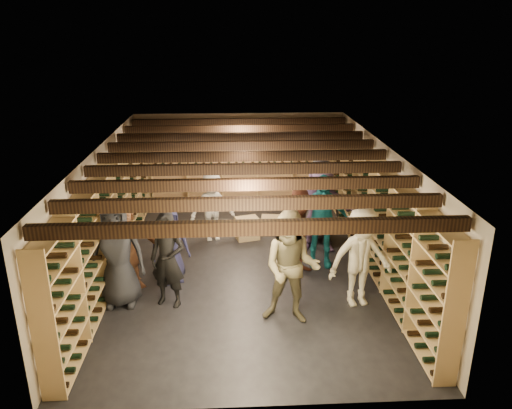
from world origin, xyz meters
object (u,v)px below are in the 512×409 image
Objects in this scene: person_4 at (321,221)px; person_12 at (319,200)px; crate_stack_left at (247,228)px; person_9 at (212,207)px; person_2 at (291,268)px; person_6 at (170,245)px; person_8 at (301,232)px; crate_stack_right at (272,224)px; crate_loose at (269,230)px; person_3 at (361,258)px; person_11 at (320,207)px; person_5 at (124,246)px; person_0 at (117,254)px; person_1 at (168,260)px.

person_4 is 1.32m from person_12.
person_9 is (-0.77, -0.00, 0.53)m from crate_stack_left.
person_2 is 1.29× the size of person_6.
person_6 is 0.86× the size of person_8.
crate_stack_right is at bearing 3.26° from person_9.
person_9 is (-2.18, 1.35, -0.16)m from person_4.
crate_stack_left is 0.36× the size of person_9.
person_4 is at bearing -43.68° from crate_stack_left.
person_3 reaches higher than crate_loose.
person_12 reaches higher than crate_stack_right.
person_12 is at bearing 84.48° from person_4.
person_11 is (0.99, -0.87, 0.87)m from crate_loose.
person_9 is at bearing 122.22° from person_3.
person_2 is 3.12m from person_5.
person_3 is 0.93× the size of person_4.
person_9 is (-1.30, -0.28, 0.70)m from crate_loose.
person_3 is 2.87m from person_12.
person_0 reaches higher than crate_loose.
person_11 reaches higher than person_3.
crate_stack_left reaches higher than crate_stack_right.
person_4 is at bearing -8.99° from person_5.
person_0 reaches higher than person_6.
person_0 reaches higher than crate_stack_right.
person_0 is 1.07× the size of person_3.
person_12 is at bearing 7.35° from person_5.
person_11 reaches higher than person_1.
person_8 is at bearing -59.11° from person_9.
person_0 is 0.56m from person_5.
person_1 is at bearing -118.80° from person_9.
person_8 is (2.47, 0.19, 0.12)m from person_6.
person_1 is at bearing -177.91° from person_8.
person_9 is at bearing -167.67° from crate_loose.
person_12 is (3.11, 1.83, 0.19)m from person_6.
person_8 reaches higher than person_5.
person_2 reaches higher than crate_stack_right.
person_4 is (2.85, 1.38, 0.10)m from person_1.
person_3 is at bearing -4.87° from person_0.
person_11 reaches higher than person_4.
crate_stack_left is 0.30× the size of person_2.
crate_stack_left is at bearing 98.69° from person_8.
person_8 is (0.37, -2.14, 0.69)m from crate_stack_right.
crate_stack_left is at bearing 139.32° from person_4.
crate_stack_right is at bearing 36.90° from crate_stack_left.
person_3 reaches higher than person_5.
person_2 is 2.16m from person_4.
person_0 is 1.21× the size of person_9.
person_2 is 1.71m from person_8.
person_12 is (3.89, 2.08, 0.07)m from person_5.
person_5 is at bearing 88.39° from person_0.
person_6 is at bearing 114.69° from person_1.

